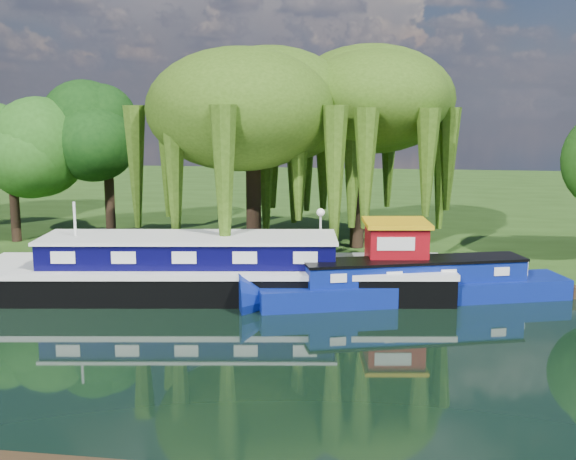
# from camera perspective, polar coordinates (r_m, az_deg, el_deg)

# --- Properties ---
(ground) EXTENTS (120.00, 120.00, 0.00)m
(ground) POSITION_cam_1_polar(r_m,az_deg,el_deg) (22.48, -1.59, -9.70)
(ground) COLOR black
(far_bank) EXTENTS (120.00, 52.00, 0.45)m
(far_bank) POSITION_cam_1_polar(r_m,az_deg,el_deg) (55.45, 4.60, 2.31)
(far_bank) COLOR #1F3A0F
(far_bank) RESTS_ON ground
(dutch_barge) EXTENTS (18.97, 6.85, 3.92)m
(dutch_barge) POSITION_cam_1_polar(r_m,az_deg,el_deg) (28.97, -5.42, -3.24)
(dutch_barge) COLOR black
(dutch_barge) RESTS_ON ground
(narrowboat) EXTENTS (12.26, 5.76, 1.78)m
(narrowboat) POSITION_cam_1_polar(r_m,az_deg,el_deg) (28.47, 9.95, -4.28)
(narrowboat) COLOR navy
(narrowboat) RESTS_ON ground
(willow_left) EXTENTS (7.73, 7.73, 9.26)m
(willow_left) POSITION_cam_1_polar(r_m,az_deg,el_deg) (33.75, -2.79, 9.28)
(willow_left) COLOR black
(willow_left) RESTS_ON far_bank
(willow_right) EXTENTS (7.49, 7.49, 9.13)m
(willow_right) POSITION_cam_1_polar(r_m,az_deg,el_deg) (35.76, 5.61, 9.18)
(willow_right) COLOR black
(willow_right) RESTS_ON far_bank
(tree_far_left) EXTENTS (4.47, 4.47, 7.20)m
(tree_far_left) POSITION_cam_1_polar(r_m,az_deg,el_deg) (39.88, -21.05, 6.17)
(tree_far_left) COLOR black
(tree_far_left) RESTS_ON far_bank
(tree_far_mid) EXTENTS (4.66, 4.66, 7.63)m
(tree_far_mid) POSITION_cam_1_polar(r_m,az_deg,el_deg) (40.09, -14.10, 7.01)
(tree_far_mid) COLOR black
(tree_far_mid) RESTS_ON far_bank
(lamppost) EXTENTS (0.36, 0.36, 2.56)m
(lamppost) POSITION_cam_1_polar(r_m,az_deg,el_deg) (31.92, 2.59, 0.67)
(lamppost) COLOR silver
(lamppost) RESTS_ON far_bank
(mooring_posts) EXTENTS (19.16, 0.16, 1.00)m
(mooring_posts) POSITION_cam_1_polar(r_m,az_deg,el_deg) (30.27, 0.26, -2.66)
(mooring_posts) COLOR silver
(mooring_posts) RESTS_ON far_bank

